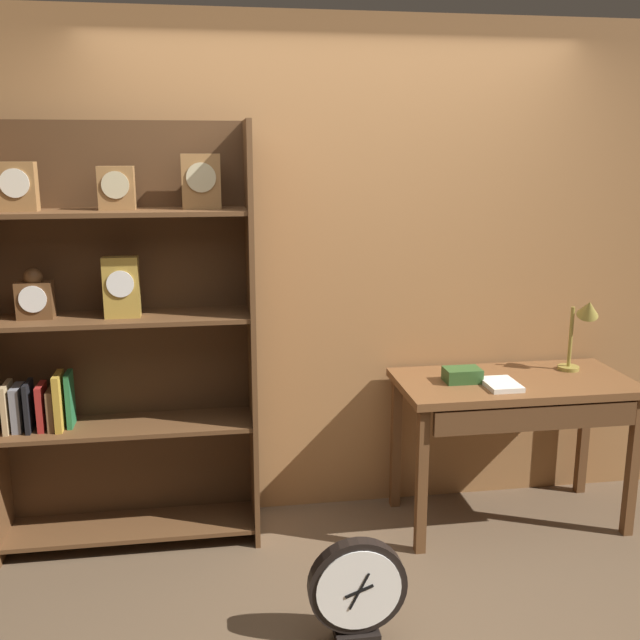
{
  "coord_description": "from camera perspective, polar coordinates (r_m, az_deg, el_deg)",
  "views": [
    {
      "loc": [
        -0.67,
        -2.42,
        1.94
      ],
      "look_at": [
        -0.16,
        0.84,
        1.16
      ],
      "focal_mm": 40.77,
      "sensor_mm": 36.0,
      "label": 1
    }
  ],
  "objects": [
    {
      "name": "desk_lamp",
      "position": [
        4.05,
        19.97,
        -0.12
      ],
      "size": [
        0.19,
        0.19,
        0.41
      ],
      "color": "olive",
      "rests_on": "workbench"
    },
    {
      "name": "toolbox_small",
      "position": [
        3.77,
        11.1,
        -4.25
      ],
      "size": [
        0.18,
        0.13,
        0.07
      ],
      "primitive_type": "cube",
      "color": "#2D5123",
      "rests_on": "workbench"
    },
    {
      "name": "back_wood_panel",
      "position": [
        3.84,
        1.27,
        3.62
      ],
      "size": [
        4.8,
        0.05,
        2.6
      ],
      "primitive_type": "cube",
      "color": "#9E6B3D",
      "rests_on": "ground"
    },
    {
      "name": "open_repair_manual",
      "position": [
        3.74,
        14.02,
        -4.92
      ],
      "size": [
        0.16,
        0.22,
        0.02
      ],
      "primitive_type": "cube",
      "rotation": [
        0.0,
        0.0,
        0.0
      ],
      "color": "silver",
      "rests_on": "workbench"
    },
    {
      "name": "workbench",
      "position": [
        3.89,
        15.07,
        -6.06
      ],
      "size": [
        1.21,
        0.59,
        0.79
      ],
      "color": "brown",
      "rests_on": "ground"
    },
    {
      "name": "round_clock_large",
      "position": [
        3.1,
        2.96,
        -20.37
      ],
      "size": [
        0.4,
        0.11,
        0.44
      ],
      "color": "black",
      "rests_on": "ground"
    },
    {
      "name": "bookshelf",
      "position": [
        3.62,
        -15.65,
        -1.38
      ],
      "size": [
        1.26,
        0.34,
        2.07
      ],
      "color": "brown",
      "rests_on": "ground"
    }
  ]
}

